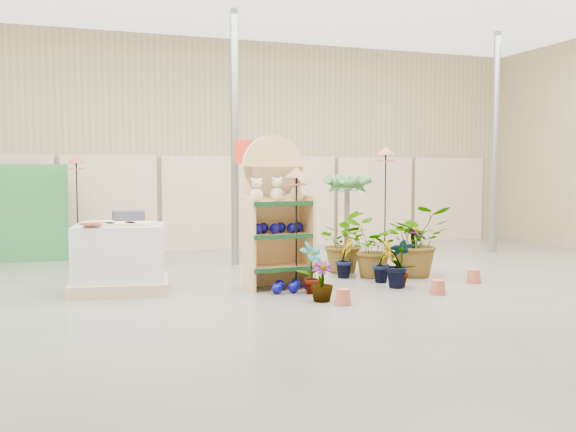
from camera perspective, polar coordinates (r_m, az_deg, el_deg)
name	(u,v)px	position (r m, az deg, el deg)	size (l,w,h in m)	color
room	(282,132)	(8.96, -0.57, 7.48)	(15.20, 12.10, 4.70)	#5E5D52
display_shelf	(275,218)	(9.24, -1.16, -0.14)	(0.94, 0.61, 2.20)	tan
teddy_bears	(279,191)	(9.13, -0.82, 2.23)	(0.81, 0.20, 0.34)	beige
gazing_balls_shelf	(278,228)	(9.14, -0.91, -1.07)	(0.81, 0.28, 0.15)	#080763
gazing_balls_floor	(291,286)	(8.94, 0.28, -6.29)	(0.63, 0.39, 0.15)	#080763
pallet_stack	(120,258)	(9.23, -14.74, -3.64)	(1.47, 1.28, 0.97)	tan
charcoal_planters	(129,240)	(11.26, -13.97, -2.09)	(0.50, 0.50, 1.00)	#33323D
trellis_stock	(11,213)	(12.82, -23.39, 0.22)	(2.00, 0.30, 1.80)	#2A7334
offer_sign	(248,177)	(10.95, -3.55, 3.46)	(0.50, 0.08, 2.20)	gray
bird_table_front	(296,176)	(9.01, 0.76, 3.54)	(0.34, 0.34, 1.73)	black
bird_table_right	(386,155)	(11.17, 8.68, 5.35)	(0.34, 0.34, 2.09)	black
bird_table_back	(76,163)	(12.16, -18.31, 4.48)	(0.34, 0.34, 1.95)	black
palm	(347,183)	(11.76, 5.28, 2.91)	(0.70, 0.70, 1.70)	brown
potted_plant_0	(311,268)	(8.74, 2.09, -4.64)	(0.38, 0.26, 0.71)	#3B7835
potted_plant_1	(382,263)	(9.78, 8.36, -4.16)	(0.32, 0.26, 0.58)	#3B7835
potted_plant_2	(370,248)	(10.17, 7.33, -2.87)	(0.83, 0.72, 0.92)	#3B7835
potted_plant_3	(413,250)	(10.38, 11.07, -2.98)	(0.47, 0.47, 0.85)	#3B7835
potted_plant_4	(416,246)	(11.39, 11.33, -2.67)	(0.38, 0.26, 0.73)	#3B7835
potted_plant_5	(344,259)	(10.13, 5.04, -3.79)	(0.33, 0.27, 0.60)	#3B7835
potted_plant_6	(341,242)	(10.69, 4.73, -2.31)	(0.90, 0.78, 1.00)	#3B7835
potted_plant_7	(322,281)	(8.28, 3.03, -5.83)	(0.29, 0.29, 0.52)	#3B7835
potted_plant_8	(401,263)	(9.39, 10.05, -4.11)	(0.37, 0.25, 0.71)	#3B7835
potted_plant_9	(394,264)	(9.31, 9.41, -4.25)	(0.38, 0.30, 0.69)	#3B7835
potted_plant_10	(417,241)	(10.40, 11.41, -2.16)	(1.02, 0.89, 1.14)	#3B7835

